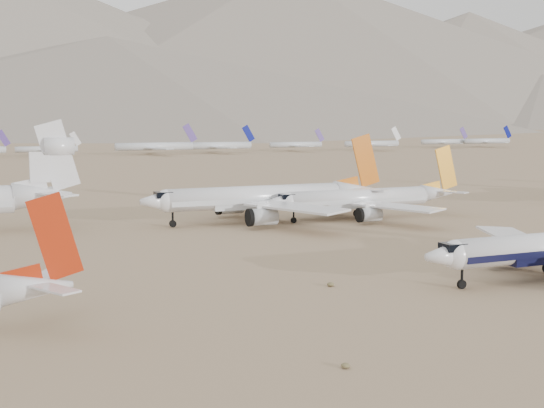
# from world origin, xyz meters

# --- Properties ---
(row2_gold_tail) EXTENTS (44.07, 43.10, 15.69)m
(row2_gold_tail) POSITION_xyz_m (6.80, 69.41, 4.39)
(row2_gold_tail) COLOR white
(row2_gold_tail) RESTS_ON ground
(row2_orange_tail) EXTENTS (51.39, 50.27, 18.33)m
(row2_orange_tail) POSITION_xyz_m (-15.11, 73.72, 5.14)
(row2_orange_tail) COLOR white
(row2_orange_tail) RESTS_ON ground
(distant_storage_row) EXTENTS (550.76, 55.47, 15.98)m
(distant_storage_row) POSITION_xyz_m (-7.31, 343.50, 4.42)
(distant_storage_row) COLOR silver
(distant_storage_row) RESTS_ON ground
(mountain_range) EXTENTS (7354.00, 3024.00, 470.00)m
(mountain_range) POSITION_xyz_m (70.18, 1648.01, 190.32)
(mountain_range) COLOR slate
(mountain_range) RESTS_ON ground
(foothills) EXTENTS (4637.50, 1395.00, 155.00)m
(foothills) POSITION_xyz_m (526.68, 1100.00, 67.15)
(foothills) COLOR slate
(foothills) RESTS_ON ground
(desert_scrub) EXTENTS (206.06, 121.67, 0.63)m
(desert_scrub) POSITION_xyz_m (-30.36, -24.48, 0.29)
(desert_scrub) COLOR brown
(desert_scrub) RESTS_ON ground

